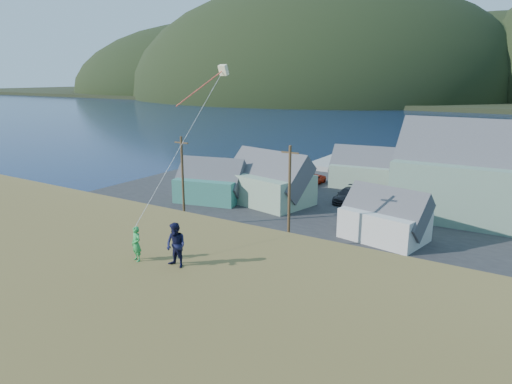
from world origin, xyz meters
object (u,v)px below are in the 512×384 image
shed_palegreen_near (267,180)px  wharf (398,168)px  shed_white (385,216)px  kite_flyer_green (136,244)px  kite_flyer_navy (176,245)px  shed_teal (211,182)px  shed_palegreen_far (369,169)px

shed_palegreen_near → wharf: bearing=85.6°
shed_white → kite_flyer_green: (-2.46, -27.20, 5.66)m
wharf → kite_flyer_navy: size_ratio=14.31×
shed_teal → shed_palegreen_far: shed_palegreen_far is taller
shed_palegreen_near → kite_flyer_green: size_ratio=7.74×
shed_white → kite_flyer_green: 27.89m
shed_palegreen_far → kite_flyer_navy: size_ratio=5.80×
shed_white → shed_palegreen_far: (-7.91, 18.95, 0.27)m
shed_palegreen_near → kite_flyer_green: (12.88, -32.24, 5.14)m
shed_white → kite_flyer_navy: 27.43m
shed_palegreen_near → shed_palegreen_far: 15.77m
shed_palegreen_near → kite_flyer_navy: bearing=-53.1°
shed_palegreen_near → shed_white: bearing=-6.0°
shed_palegreen_near → kite_flyer_green: kite_flyer_green is taller
kite_flyer_green → shed_teal: bearing=137.4°
wharf → shed_palegreen_near: (-7.94, -26.67, 2.34)m
wharf → shed_white: bearing=-76.8°
shed_palegreen_far → kite_flyer_navy: kite_flyer_navy is taller
shed_palegreen_far → kite_flyer_green: (5.45, -46.15, 5.38)m
kite_flyer_green → shed_palegreen_near: bearing=126.3°
shed_teal → kite_flyer_green: bearing=-70.2°
shed_teal → kite_flyer_navy: kite_flyer_navy is taller
kite_flyer_green → kite_flyer_navy: (1.80, 0.40, 0.18)m
shed_teal → shed_white: shed_teal is taller
shed_teal → shed_palegreen_far: (13.65, 16.59, 0.21)m
shed_teal → shed_palegreen_near: shed_palegreen_near is taller
shed_white → kite_flyer_navy: kite_flyer_navy is taller
wharf → shed_palegreen_near: 27.92m
shed_teal → shed_palegreen_far: bearing=37.5°
shed_palegreen_near → shed_white: (15.35, -5.04, -0.52)m
shed_teal → shed_white: size_ratio=1.09×
shed_palegreen_near → kite_flyer_green: 35.10m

